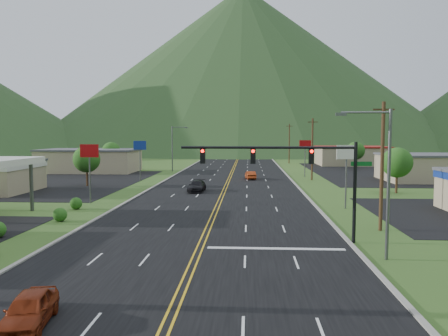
# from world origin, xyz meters

# --- Properties ---
(ground) EXTENTS (500.00, 500.00, 0.00)m
(ground) POSITION_xyz_m (0.00, 0.00, 0.00)
(ground) COLOR #284B1A
(ground) RESTS_ON ground
(road) EXTENTS (20.00, 460.00, 0.04)m
(road) POSITION_xyz_m (0.00, 0.00, 0.00)
(road) COLOR black
(road) RESTS_ON ground
(curb_east) EXTENTS (0.30, 460.00, 0.14)m
(curb_east) POSITION_xyz_m (10.15, 0.00, 0.00)
(curb_east) COLOR gray
(curb_east) RESTS_ON ground
(traffic_signal) EXTENTS (13.10, 0.43, 7.00)m
(traffic_signal) POSITION_xyz_m (6.48, 14.00, 5.33)
(traffic_signal) COLOR black
(traffic_signal) RESTS_ON ground
(streetlight_east) EXTENTS (3.28, 0.25, 9.00)m
(streetlight_east) POSITION_xyz_m (11.18, 10.00, 5.18)
(streetlight_east) COLOR #59595E
(streetlight_east) RESTS_ON ground
(streetlight_west) EXTENTS (3.28, 0.25, 9.00)m
(streetlight_west) POSITION_xyz_m (-11.68, 70.00, 5.18)
(streetlight_west) COLOR #59595E
(streetlight_west) RESTS_ON ground
(building_west_far) EXTENTS (18.40, 11.40, 4.50)m
(building_west_far) POSITION_xyz_m (-28.00, 68.00, 2.26)
(building_west_far) COLOR tan
(building_west_far) RESTS_ON ground
(building_east_mid) EXTENTS (14.40, 11.40, 4.30)m
(building_east_mid) POSITION_xyz_m (32.00, 55.00, 2.16)
(building_east_mid) COLOR tan
(building_east_mid) RESTS_ON ground
(building_east_far) EXTENTS (16.40, 12.40, 4.50)m
(building_east_far) POSITION_xyz_m (28.00, 90.00, 2.26)
(building_east_far) COLOR tan
(building_east_far) RESTS_ON ground
(pole_sign_west_a) EXTENTS (2.00, 0.18, 6.40)m
(pole_sign_west_a) POSITION_xyz_m (-14.00, 30.00, 5.05)
(pole_sign_west_a) COLOR #59595E
(pole_sign_west_a) RESTS_ON ground
(pole_sign_west_b) EXTENTS (2.00, 0.18, 6.40)m
(pole_sign_west_b) POSITION_xyz_m (-14.00, 52.00, 5.05)
(pole_sign_west_b) COLOR #59595E
(pole_sign_west_b) RESTS_ON ground
(pole_sign_east_a) EXTENTS (2.00, 0.18, 6.40)m
(pole_sign_east_a) POSITION_xyz_m (13.00, 28.00, 5.05)
(pole_sign_east_a) COLOR #59595E
(pole_sign_east_a) RESTS_ON ground
(pole_sign_east_b) EXTENTS (2.00, 0.18, 6.40)m
(pole_sign_east_b) POSITION_xyz_m (13.00, 60.00, 5.05)
(pole_sign_east_b) COLOR #59595E
(pole_sign_east_b) RESTS_ON ground
(tree_west_a) EXTENTS (3.84, 3.84, 5.82)m
(tree_west_a) POSITION_xyz_m (-20.00, 45.00, 3.89)
(tree_west_a) COLOR #382314
(tree_west_a) RESTS_ON ground
(tree_west_b) EXTENTS (3.84, 3.84, 5.82)m
(tree_west_b) POSITION_xyz_m (-25.00, 72.00, 3.89)
(tree_west_b) COLOR #382314
(tree_west_b) RESTS_ON ground
(tree_east_a) EXTENTS (3.84, 3.84, 5.82)m
(tree_east_a) POSITION_xyz_m (22.00, 40.00, 3.89)
(tree_east_a) COLOR #382314
(tree_east_a) RESTS_ON ground
(tree_east_b) EXTENTS (3.84, 3.84, 5.82)m
(tree_east_b) POSITION_xyz_m (26.00, 78.00, 3.89)
(tree_east_b) COLOR #382314
(tree_east_b) RESTS_ON ground
(utility_pole_a) EXTENTS (1.60, 0.28, 10.00)m
(utility_pole_a) POSITION_xyz_m (13.50, 18.00, 5.13)
(utility_pole_a) COLOR #382314
(utility_pole_a) RESTS_ON ground
(utility_pole_b) EXTENTS (1.60, 0.28, 10.00)m
(utility_pole_b) POSITION_xyz_m (13.50, 55.00, 5.13)
(utility_pole_b) COLOR #382314
(utility_pole_b) RESTS_ON ground
(utility_pole_c) EXTENTS (1.60, 0.28, 10.00)m
(utility_pole_c) POSITION_xyz_m (13.50, 95.00, 5.13)
(utility_pole_c) COLOR #382314
(utility_pole_c) RESTS_ON ground
(utility_pole_d) EXTENTS (1.60, 0.28, 10.00)m
(utility_pole_d) POSITION_xyz_m (13.50, 135.00, 5.13)
(utility_pole_d) COLOR #382314
(utility_pole_d) RESTS_ON ground
(mountain_n) EXTENTS (220.00, 220.00, 85.00)m
(mountain_n) POSITION_xyz_m (0.00, 220.00, 42.50)
(mountain_n) COLOR #203E1C
(mountain_n) RESTS_ON ground
(car_red_near) EXTENTS (2.21, 4.12, 1.33)m
(car_red_near) POSITION_xyz_m (-5.35, -0.16, 0.67)
(car_red_near) COLOR maroon
(car_red_near) RESTS_ON ground
(car_dark_mid) EXTENTS (2.14, 4.91, 1.41)m
(car_dark_mid) POSITION_xyz_m (-3.48, 39.82, 0.70)
(car_dark_mid) COLOR black
(car_dark_mid) RESTS_ON ground
(car_red_far) EXTENTS (1.92, 4.19, 1.33)m
(car_red_far) POSITION_xyz_m (3.54, 55.47, 0.66)
(car_red_far) COLOR #A13311
(car_red_far) RESTS_ON ground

